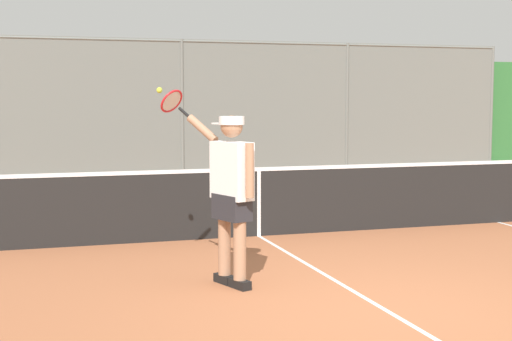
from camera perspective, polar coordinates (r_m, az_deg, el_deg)
name	(u,v)px	position (r m, az deg, el deg)	size (l,w,h in m)	color
ground_plane	(390,313)	(6.97, 10.11, -10.56)	(60.00, 60.00, 0.00)	#A8603D
fence_backdrop	(176,124)	(15.99, -6.05, 3.53)	(17.53, 1.37, 3.09)	slate
tennis_net	(259,201)	(10.45, 0.20, -2.31)	(10.05, 0.09, 1.07)	#2D2D2D
tennis_player	(230,186)	(7.63, -1.95, -1.16)	(0.81, 1.28, 2.04)	black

